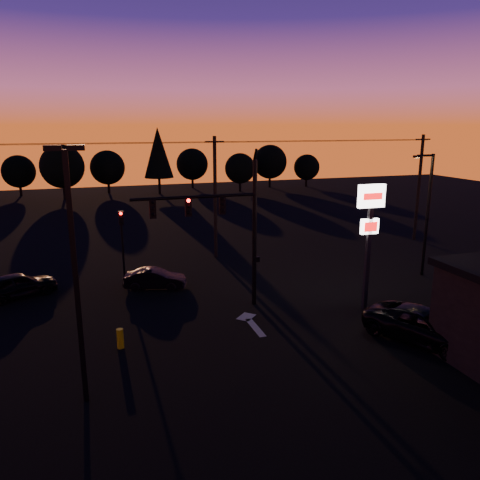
% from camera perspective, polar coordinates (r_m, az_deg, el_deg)
% --- Properties ---
extents(ground, '(120.00, 120.00, 0.00)m').
position_cam_1_polar(ground, '(22.56, 1.55, -11.79)').
color(ground, black).
rests_on(ground, ground).
extents(lane_arrow, '(1.20, 3.10, 0.01)m').
position_cam_1_polar(lane_arrow, '(24.13, 1.34, -9.99)').
color(lane_arrow, beige).
rests_on(lane_arrow, ground).
extents(traffic_signal_mast, '(6.79, 0.52, 8.58)m').
position_cam_1_polar(traffic_signal_mast, '(24.58, -1.71, 2.53)').
color(traffic_signal_mast, black).
rests_on(traffic_signal_mast, ground).
extents(secondary_signal, '(0.30, 0.31, 4.35)m').
position_cam_1_polar(secondary_signal, '(31.45, -14.19, 0.75)').
color(secondary_signal, black).
rests_on(secondary_signal, ground).
extents(parking_lot_light, '(1.25, 0.30, 9.14)m').
position_cam_1_polar(parking_lot_light, '(16.77, -19.55, -2.49)').
color(parking_lot_light, black).
rests_on(parking_lot_light, ground).
extents(pylon_sign, '(1.50, 0.28, 6.80)m').
position_cam_1_polar(pylon_sign, '(25.33, 15.56, 2.31)').
color(pylon_sign, black).
rests_on(pylon_sign, ground).
extents(streetlight, '(1.55, 0.35, 8.00)m').
position_cam_1_polar(streetlight, '(32.67, 21.82, 3.44)').
color(streetlight, black).
rests_on(streetlight, ground).
extents(utility_pole_1, '(1.40, 0.26, 9.00)m').
position_cam_1_polar(utility_pole_1, '(34.70, -3.04, 5.26)').
color(utility_pole_1, black).
rests_on(utility_pole_1, ground).
extents(utility_pole_2, '(1.40, 0.26, 9.00)m').
position_cam_1_polar(utility_pole_2, '(42.97, 20.95, 6.03)').
color(utility_pole_2, black).
rests_on(utility_pole_2, ground).
extents(power_wires, '(36.00, 1.22, 0.07)m').
position_cam_1_polar(power_wires, '(34.33, -3.13, 11.83)').
color(power_wires, black).
rests_on(power_wires, ground).
extents(bollard, '(0.30, 0.30, 0.91)m').
position_cam_1_polar(bollard, '(22.06, -14.40, -11.56)').
color(bollard, '#C6BC08').
rests_on(bollard, ground).
extents(tree_1, '(4.54, 4.54, 5.71)m').
position_cam_1_polar(tree_1, '(73.00, -25.38, 7.55)').
color(tree_1, black).
rests_on(tree_1, ground).
extents(tree_2, '(5.77, 5.78, 7.26)m').
position_cam_1_polar(tree_2, '(67.44, -20.87, 8.36)').
color(tree_2, black).
rests_on(tree_2, ground).
extents(tree_3, '(4.95, 4.95, 6.22)m').
position_cam_1_polar(tree_3, '(71.46, -15.85, 8.49)').
color(tree_3, black).
rests_on(tree_3, ground).
extents(tree_4, '(4.18, 4.18, 9.50)m').
position_cam_1_polar(tree_4, '(68.96, -9.95, 10.45)').
color(tree_4, black).
rests_on(tree_4, ground).
extents(tree_5, '(4.95, 4.95, 6.22)m').
position_cam_1_polar(tree_5, '(75.09, -5.85, 9.17)').
color(tree_5, black).
rests_on(tree_5, ground).
extents(tree_6, '(4.54, 4.54, 5.71)m').
position_cam_1_polar(tree_6, '(70.90, 0.00, 8.72)').
color(tree_6, black).
rests_on(tree_6, ground).
extents(tree_7, '(5.36, 5.36, 6.74)m').
position_cam_1_polar(tree_7, '(75.69, 3.67, 9.49)').
color(tree_7, black).
rests_on(tree_7, ground).
extents(tree_8, '(4.12, 4.12, 5.19)m').
position_cam_1_polar(tree_8, '(77.28, 8.13, 8.77)').
color(tree_8, black).
rests_on(tree_8, ground).
extents(car_left, '(4.64, 3.34, 1.47)m').
position_cam_1_polar(car_left, '(30.14, -25.45, -4.97)').
color(car_left, black).
rests_on(car_left, ground).
extents(car_mid, '(3.93, 2.38, 1.22)m').
position_cam_1_polar(car_mid, '(29.16, -10.31, -4.67)').
color(car_mid, black).
rests_on(car_mid, ground).
extents(suv_parked, '(4.75, 6.08, 1.53)m').
position_cam_1_polar(suv_parked, '(23.49, 21.64, -9.70)').
color(suv_parked, black).
rests_on(suv_parked, ground).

